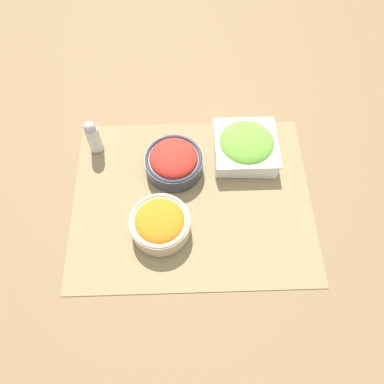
% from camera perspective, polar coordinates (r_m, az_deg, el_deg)
% --- Properties ---
extents(ground_plane, '(3.00, 3.00, 0.00)m').
position_cam_1_polar(ground_plane, '(0.93, 0.00, -0.99)').
color(ground_plane, olive).
extents(placemat, '(0.59, 0.47, 0.00)m').
position_cam_1_polar(placemat, '(0.93, 0.00, -0.94)').
color(placemat, '#937F56').
rests_on(placemat, ground_plane).
extents(tomato_bowl, '(0.15, 0.15, 0.07)m').
position_cam_1_polar(tomato_bowl, '(0.95, -2.79, 4.73)').
color(tomato_bowl, '#333842').
rests_on(tomato_bowl, placemat).
extents(lettuce_bowl, '(0.16, 0.16, 0.07)m').
position_cam_1_polar(lettuce_bowl, '(0.98, 8.24, 7.02)').
color(lettuce_bowl, white).
rests_on(lettuce_bowl, placemat).
extents(carrot_bowl, '(0.14, 0.14, 0.06)m').
position_cam_1_polar(carrot_bowl, '(0.87, -4.89, -4.77)').
color(carrot_bowl, beige).
rests_on(carrot_bowl, placemat).
extents(pepper_shaker, '(0.03, 0.03, 0.10)m').
position_cam_1_polar(pepper_shaker, '(1.00, -14.85, 8.20)').
color(pepper_shaker, silver).
rests_on(pepper_shaker, placemat).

